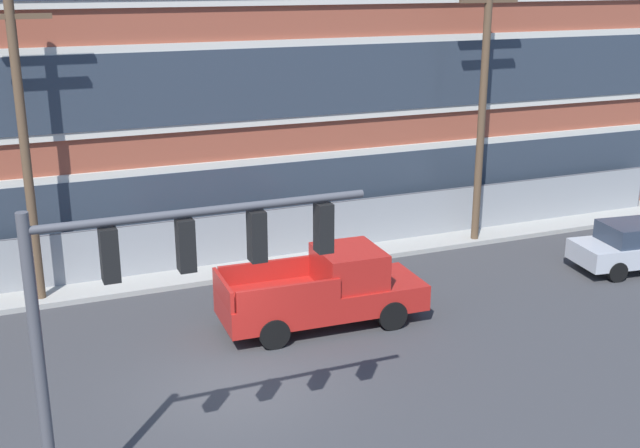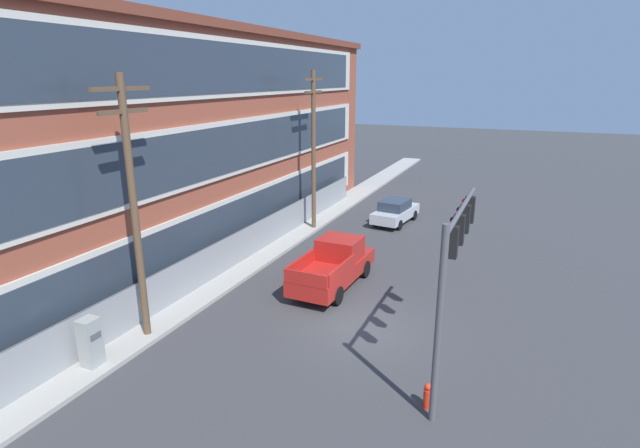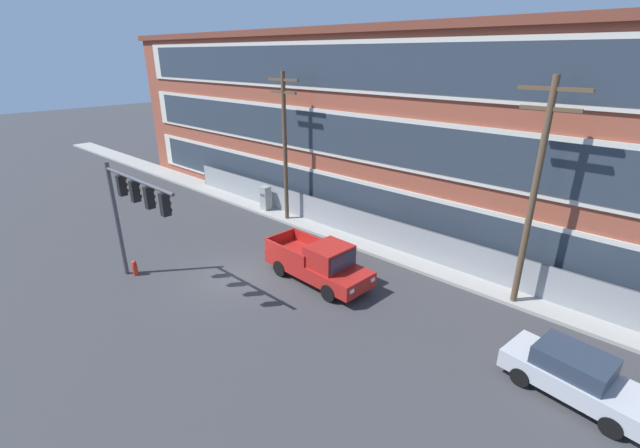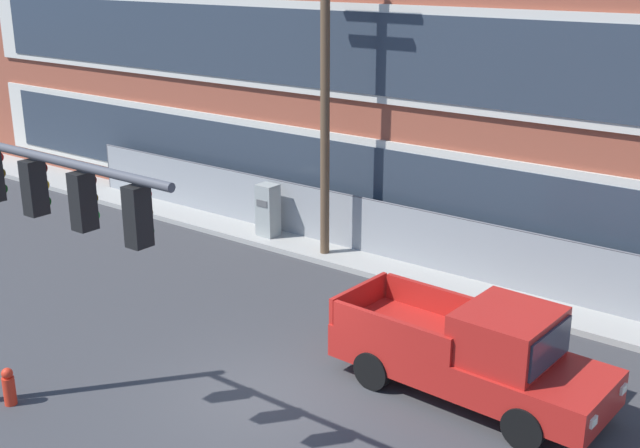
% 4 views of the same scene
% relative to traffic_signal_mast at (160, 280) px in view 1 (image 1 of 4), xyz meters
% --- Properties ---
extents(ground_plane, '(160.00, 160.00, 0.00)m').
position_rel_traffic_signal_mast_xyz_m(ground_plane, '(2.17, 3.41, -4.22)').
color(ground_plane, '#38383A').
extents(sidewalk_building_side, '(80.00, 1.93, 0.16)m').
position_rel_traffic_signal_mast_xyz_m(sidewalk_building_side, '(2.17, 10.80, -4.14)').
color(sidewalk_building_side, '#9E9B93').
rests_on(sidewalk_building_side, ground).
extents(brick_mill_building, '(46.26, 10.21, 11.56)m').
position_rel_traffic_signal_mast_xyz_m(brick_mill_building, '(2.09, 16.58, 1.57)').
color(brick_mill_building, brown).
rests_on(brick_mill_building, ground).
extents(chain_link_fence, '(33.51, 0.06, 1.79)m').
position_rel_traffic_signal_mast_xyz_m(chain_link_fence, '(4.61, 11.15, -3.31)').
color(chain_link_fence, gray).
rests_on(chain_link_fence, ground).
extents(traffic_signal_mast, '(5.82, 0.43, 5.63)m').
position_rel_traffic_signal_mast_xyz_m(traffic_signal_mast, '(0.00, 0.00, 0.00)').
color(traffic_signal_mast, '#4C4C51').
rests_on(traffic_signal_mast, ground).
extents(pickup_truck_red, '(5.61, 2.26, 2.06)m').
position_rel_traffic_signal_mast_xyz_m(pickup_truck_red, '(5.52, 5.88, -3.25)').
color(pickup_truck_red, '#AD1E19').
rests_on(pickup_truck_red, ground).
extents(sedan_silver, '(4.42, 2.24, 1.56)m').
position_rel_traffic_signal_mast_xyz_m(sedan_silver, '(16.35, 5.95, -3.42)').
color(sedan_silver, '#B2B5BA').
rests_on(sedan_silver, ground).
extents(utility_pole_near_corner, '(2.45, 0.26, 9.22)m').
position_rel_traffic_signal_mast_xyz_m(utility_pole_near_corner, '(-1.52, 10.38, 0.87)').
color(utility_pole_near_corner, brown).
rests_on(utility_pole_near_corner, ground).
extents(utility_pole_midblock, '(2.53, 0.26, 9.45)m').
position_rel_traffic_signal_mast_xyz_m(utility_pole_midblock, '(13.02, 10.19, 1.00)').
color(utility_pole_midblock, brown).
rests_on(utility_pole_midblock, ground).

